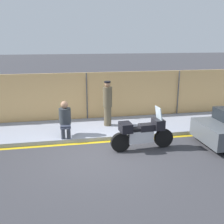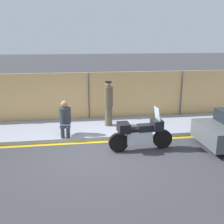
{
  "view_description": "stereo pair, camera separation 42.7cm",
  "coord_description": "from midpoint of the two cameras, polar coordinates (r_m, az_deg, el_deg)",
  "views": [
    {
      "loc": [
        -1.03,
        -7.58,
        3.57
      ],
      "look_at": [
        0.74,
        1.69,
        0.94
      ],
      "focal_mm": 42.0,
      "sensor_mm": 36.0,
      "label": 1
    },
    {
      "loc": [
        -0.61,
        -7.65,
        3.57
      ],
      "look_at": [
        0.74,
        1.69,
        0.94
      ],
      "focal_mm": 42.0,
      "sensor_mm": 36.0,
      "label": 2
    }
  ],
  "objects": [
    {
      "name": "sidewalk",
      "position": [
        10.69,
        -5.83,
        -3.63
      ],
      "size": [
        31.81,
        2.47,
        0.15
      ],
      "color": "#8E93A3",
      "rests_on": "ground_plane"
    },
    {
      "name": "motorcycle",
      "position": [
        8.72,
        5.19,
        -4.6
      ],
      "size": [
        2.18,
        0.58,
        1.43
      ],
      "rotation": [
        0.0,
        0.0,
        0.06
      ],
      "color": "black",
      "rests_on": "ground_plane"
    },
    {
      "name": "person_seated_on_curb",
      "position": [
        9.68,
        -11.44,
        -1.1
      ],
      "size": [
        0.43,
        0.69,
        1.29
      ],
      "color": "#2D3342",
      "rests_on": "sidewalk"
    },
    {
      "name": "ground_plane",
      "position": [
        8.45,
        -4.29,
        -9.48
      ],
      "size": [
        120.0,
        120.0,
        0.0
      ],
      "primitive_type": "plane",
      "color": "#38383D"
    },
    {
      "name": "storefront_fence",
      "position": [
        11.69,
        -6.56,
        3.21
      ],
      "size": [
        30.22,
        0.17,
        2.18
      ],
      "color": "#E5B26B",
      "rests_on": "ground_plane"
    },
    {
      "name": "officer_standing",
      "position": [
        10.56,
        -2.14,
        1.94
      ],
      "size": [
        0.36,
        0.36,
        1.83
      ],
      "color": "brown",
      "rests_on": "sidewalk"
    },
    {
      "name": "curb_paint_stripe",
      "position": [
        9.48,
        -5.09,
        -6.63
      ],
      "size": [
        31.81,
        0.18,
        0.01
      ],
      "color": "gold",
      "rests_on": "ground_plane"
    }
  ]
}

